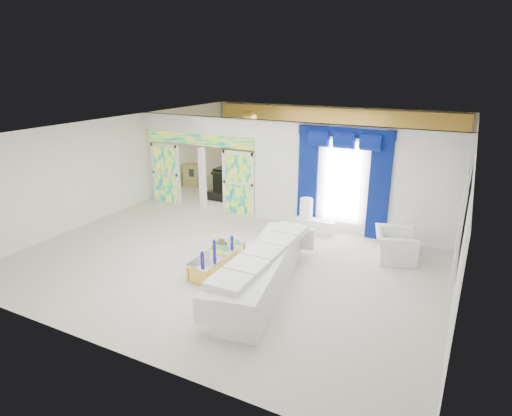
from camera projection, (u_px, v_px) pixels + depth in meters
The scene contains 22 objects.
floor at pixel (266, 231), 12.18m from camera, with size 12.00×12.00×0.00m, color #B7AF9E.
dividing_wall at pixel (353, 181), 11.62m from camera, with size 5.70×0.18×3.00m, color white.
dividing_header at pixel (198, 125), 13.37m from camera, with size 4.30×0.18×0.55m, color white.
stained_panel_left at pixel (166, 173), 14.53m from camera, with size 0.95×0.04×2.00m, color #994C3F.
stained_panel_right at pixel (239, 183), 13.31m from camera, with size 0.95×0.04×2.00m, color #994C3F.
stained_transom at pixel (199, 140), 13.52m from camera, with size 4.00×0.05×0.35m, color #994C3F.
window_pane at pixel (343, 183), 11.66m from camera, with size 1.00×0.02×2.30m, color white.
blue_drape_left at pixel (308, 180), 12.08m from camera, with size 0.55×0.10×2.80m, color #030B45.
blue_drape_right at pixel (379, 189), 11.22m from camera, with size 0.55×0.10×2.80m, color #030B45.
blue_pelmet at pixel (346, 133), 11.20m from camera, with size 2.60×0.12×0.25m, color #030B45.
wall_mirror at pixel (462, 217), 8.72m from camera, with size 0.04×2.70×1.90m, color white.
gold_curtains at pixel (331, 146), 16.69m from camera, with size 9.70×0.12×2.90m, color #C3852E.
white_sofa at pixel (264, 271), 8.98m from camera, with size 0.84×3.92×0.75m, color silver.
coffee_table at pixel (218, 261), 9.87m from camera, with size 0.58×1.74×0.39m, color gold.
console_table at pixel (315, 226), 12.07m from camera, with size 1.10×0.35×0.37m, color white.
table_lamp at pixel (306, 208), 12.05m from camera, with size 0.36×0.36×0.58m, color white.
armchair at pixel (395, 245), 10.32m from camera, with size 1.10×0.96×0.72m, color silver.
grand_piano at pixel (240, 177), 16.18m from camera, with size 1.34×1.76×0.89m, color black.
piano_bench at pixel (218, 196), 14.92m from camera, with size 0.87×0.34×0.29m, color black.
tv_console at pixel (193, 175), 16.63m from camera, with size 0.59×0.54×0.86m, color tan.
chandelier at pixel (249, 120), 15.19m from camera, with size 0.60×0.60×0.60m, color gold.
decanters at pixel (213, 251), 9.67m from camera, with size 0.18×1.28×0.29m.
Camera 1 is at (4.87, -10.23, 4.52)m, focal length 29.87 mm.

